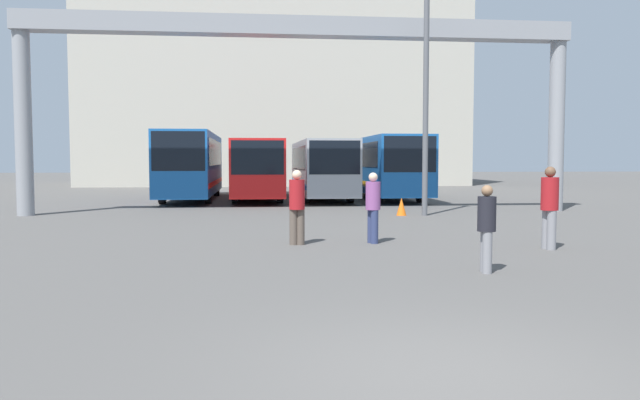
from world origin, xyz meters
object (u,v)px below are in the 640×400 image
Objects in this scene: bus_slot_3 at (385,164)px; pedestrian_near_center at (373,206)px; pedestrian_far_center at (487,226)px; bus_slot_1 at (257,166)px; bus_slot_2 at (321,166)px; lamp_post at (426,92)px; traffic_cone at (401,207)px; bus_slot_0 at (192,162)px; pedestrian_near_left at (550,206)px; pedestrian_near_right at (297,205)px.

bus_slot_3 is 17.60m from pedestrian_near_center.
bus_slot_3 is 6.83× the size of pedestrian_far_center.
bus_slot_1 is 22.25m from pedestrian_far_center.
lamp_post is at bearing -74.73° from bus_slot_2.
bus_slot_2 is 16.74× the size of traffic_cone.
bus_slot_0 reaches higher than bus_slot_1.
bus_slot_1 is at bearing 116.52° from traffic_cone.
pedestrian_far_center is (3.97, -21.88, -0.88)m from bus_slot_1.
bus_slot_2 is 1.32× the size of lamp_post.
bus_slot_1 is at bearing -172.88° from pedestrian_near_left.
pedestrian_far_center is 0.92× the size of pedestrian_near_center.
bus_slot_0 is 1.06× the size of bus_slot_3.
bus_slot_3 is 18.60m from pedestrian_near_left.
pedestrian_far_center is 4.32m from pedestrian_near_center.
pedestrian_near_left is at bearing -81.77° from traffic_cone.
bus_slot_3 is at bearing -0.72° from bus_slot_2.
traffic_cone is at bearing 0.63° from pedestrian_far_center.
lamp_post reaches higher than bus_slot_1.
bus_slot_3 reaches higher than traffic_cone.
pedestrian_near_right is 1.84m from pedestrian_near_center.
bus_slot_2 is 3.30m from bus_slot_3.
bus_slot_0 is 9.91m from bus_slot_3.
pedestrian_near_left reaches higher than pedestrian_near_center.
bus_slot_1 is 18.51× the size of traffic_cone.
traffic_cone is (4.31, 7.46, -0.62)m from pedestrian_near_right.
pedestrian_far_center is 0.19× the size of lamp_post.
bus_slot_3 reaches higher than pedestrian_near_center.
bus_slot_0 reaches higher than traffic_cone.
traffic_cone is (1.87, -9.80, -1.38)m from bus_slot_2.
pedestrian_near_center is (-3.74, 1.44, -0.08)m from pedestrian_near_left.
bus_slot_0 is 13.26m from traffic_cone.
bus_slot_0 reaches higher than pedestrian_near_center.
pedestrian_near_left is 3.66m from pedestrian_far_center.
bus_slot_1 is (3.30, 0.30, -0.21)m from bus_slot_0.
pedestrian_near_center is at bearing -102.80° from bus_slot_3.
traffic_cone is (5.18, -10.37, -1.38)m from bus_slot_1.
bus_slot_0 reaches higher than pedestrian_near_right.
bus_slot_3 reaches higher than pedestrian_near_right.
bus_slot_0 is at bearing -178.21° from pedestrian_near_center.
pedestrian_near_left is 0.23× the size of lamp_post.
pedestrian_near_left is (3.15, -18.63, -0.72)m from bus_slot_2.
bus_slot_1 is at bearing 95.92° from pedestrian_near_right.
lamp_post is (2.71, -9.91, 2.75)m from bus_slot_2.
bus_slot_1 is at bearing 16.91° from pedestrian_far_center.
pedestrian_near_center is 7.80m from traffic_cone.
bus_slot_2 is 5.78× the size of pedestrian_near_left.
pedestrian_near_right is 2.76× the size of traffic_cone.
pedestrian_far_center is at bearing -54.27° from pedestrian_near_left.
lamp_post is at bearing 171.46° from pedestrian_near_left.
lamp_post is (-0.44, 8.71, 3.46)m from pedestrian_near_left.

